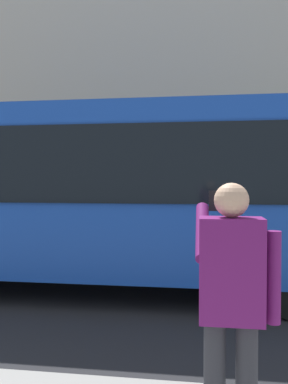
{
  "coord_description": "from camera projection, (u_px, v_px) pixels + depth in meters",
  "views": [
    {
      "loc": [
        -0.06,
        6.86,
        1.86
      ],
      "look_at": [
        0.93,
        -0.05,
        1.67
      ],
      "focal_mm": 37.29,
      "sensor_mm": 36.0,
      "label": 1
    }
  ],
  "objects": [
    {
      "name": "red_bus",
      "position": [
        99.0,
        191.0,
        6.82
      ],
      "size": [
        9.05,
        2.54,
        3.08
      ],
      "color": "#1947AD",
      "rests_on": "ground_plane"
    },
    {
      "name": "ground_plane",
      "position": [
        197.0,
        289.0,
        6.85
      ],
      "size": [
        60.0,
        60.0,
        0.0
      ],
      "primitive_type": "plane",
      "color": "#232326"
    },
    {
      "name": "building_facade_far",
      "position": [
        200.0,
        58.0,
        13.4
      ],
      "size": [
        28.0,
        1.55,
        12.0
      ],
      "color": "beige",
      "rests_on": "ground_plane"
    },
    {
      "name": "pedestrian_photographer",
      "position": [
        231.0,
        294.0,
        2.53
      ],
      "size": [
        0.53,
        0.52,
        1.7
      ],
      "color": "#2D2D33",
      "rests_on": "sidewalk_curb"
    }
  ]
}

